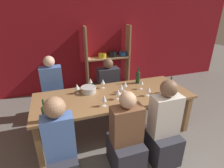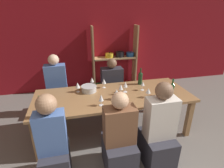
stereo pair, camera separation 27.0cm
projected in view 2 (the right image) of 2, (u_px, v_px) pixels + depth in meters
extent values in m
cube|color=maroon|center=(90.00, 38.00, 4.43)|extent=(8.80, 0.06, 2.70)
cube|color=tan|center=(93.00, 60.00, 4.46)|extent=(0.04, 0.30, 1.66)
cube|color=tan|center=(135.00, 57.00, 4.70)|extent=(0.04, 0.30, 1.66)
cube|color=tan|center=(114.00, 87.00, 4.90)|extent=(1.13, 0.30, 0.04)
cylinder|color=#338447|center=(99.00, 86.00, 4.79)|extent=(0.24, 0.24, 0.10)
sphere|color=black|center=(99.00, 84.00, 4.76)|extent=(0.02, 0.02, 0.02)
cylinder|color=#338447|center=(110.00, 84.00, 4.84)|extent=(0.25, 0.25, 0.12)
sphere|color=black|center=(109.00, 82.00, 4.81)|extent=(0.02, 0.02, 0.02)
cylinder|color=#E0561E|center=(119.00, 83.00, 4.90)|extent=(0.18, 0.18, 0.14)
sphere|color=black|center=(119.00, 80.00, 4.86)|extent=(0.02, 0.02, 0.02)
cylinder|color=red|center=(129.00, 83.00, 4.96)|extent=(0.20, 0.20, 0.10)
sphere|color=black|center=(129.00, 81.00, 4.94)|extent=(0.02, 0.02, 0.02)
cube|color=tan|center=(115.00, 58.00, 4.57)|extent=(1.13, 0.30, 0.04)
cylinder|color=gold|center=(109.00, 55.00, 4.52)|extent=(0.21, 0.21, 0.11)
sphere|color=black|center=(109.00, 53.00, 4.49)|extent=(0.02, 0.02, 0.02)
cylinder|color=black|center=(120.00, 54.00, 4.57)|extent=(0.22, 0.22, 0.14)
sphere|color=black|center=(120.00, 51.00, 4.54)|extent=(0.02, 0.02, 0.02)
cylinder|color=#235BAD|center=(130.00, 54.00, 4.63)|extent=(0.20, 0.20, 0.11)
sphere|color=black|center=(130.00, 52.00, 4.61)|extent=(0.02, 0.02, 0.02)
cube|color=olive|center=(113.00, 96.00, 2.89)|extent=(2.56, 0.98, 0.04)
cube|color=olive|center=(36.00, 141.00, 2.42)|extent=(0.08, 0.08, 0.68)
cube|color=olive|center=(189.00, 118.00, 2.92)|extent=(0.08, 0.08, 0.68)
cube|color=olive|center=(43.00, 110.00, 3.15)|extent=(0.08, 0.08, 0.68)
cube|color=olive|center=(164.00, 96.00, 3.65)|extent=(0.08, 0.08, 0.68)
cylinder|color=#B7BABC|center=(89.00, 89.00, 2.98)|extent=(0.25, 0.25, 0.10)
torus|color=#B7BABC|center=(89.00, 86.00, 2.97)|extent=(0.26, 0.26, 0.01)
cylinder|color=#19381E|center=(140.00, 79.00, 3.25)|extent=(0.08, 0.08, 0.21)
cone|color=#19381E|center=(141.00, 73.00, 3.20)|extent=(0.08, 0.08, 0.04)
cylinder|color=#19381E|center=(141.00, 70.00, 3.18)|extent=(0.03, 0.03, 0.07)
cylinder|color=#1E4C23|center=(41.00, 111.00, 2.24)|extent=(0.08, 0.08, 0.20)
cone|color=#1E4C23|center=(40.00, 103.00, 2.19)|extent=(0.08, 0.08, 0.04)
cylinder|color=#1E4C23|center=(39.00, 99.00, 2.17)|extent=(0.03, 0.03, 0.08)
cylinder|color=#1E4C23|center=(172.00, 90.00, 2.84)|extent=(0.07, 0.07, 0.19)
cone|color=#1E4C23|center=(173.00, 84.00, 2.80)|extent=(0.07, 0.07, 0.03)
cylinder|color=#1E4C23|center=(173.00, 81.00, 2.78)|extent=(0.03, 0.03, 0.07)
cylinder|color=white|center=(125.00, 92.00, 2.98)|extent=(0.07, 0.07, 0.00)
cylinder|color=white|center=(125.00, 89.00, 2.96)|extent=(0.01, 0.01, 0.09)
cone|color=white|center=(125.00, 84.00, 2.92)|extent=(0.07, 0.07, 0.09)
cylinder|color=maroon|center=(125.00, 86.00, 2.93)|extent=(0.04, 0.04, 0.04)
cylinder|color=white|center=(92.00, 86.00, 3.20)|extent=(0.06, 0.06, 0.00)
cylinder|color=white|center=(92.00, 84.00, 3.18)|extent=(0.01, 0.01, 0.08)
cone|color=white|center=(92.00, 80.00, 3.15)|extent=(0.07, 0.07, 0.08)
cylinder|color=beige|center=(92.00, 81.00, 3.16)|extent=(0.04, 0.04, 0.03)
cylinder|color=white|center=(104.00, 87.00, 3.14)|extent=(0.06, 0.06, 0.00)
cylinder|color=white|center=(104.00, 85.00, 3.13)|extent=(0.01, 0.01, 0.08)
cone|color=white|center=(104.00, 81.00, 3.09)|extent=(0.07, 0.07, 0.09)
cylinder|color=maroon|center=(104.00, 82.00, 3.10)|extent=(0.04, 0.04, 0.03)
cylinder|color=white|center=(142.00, 90.00, 3.05)|extent=(0.06, 0.06, 0.00)
cylinder|color=white|center=(142.00, 88.00, 3.03)|extent=(0.01, 0.01, 0.08)
cone|color=white|center=(143.00, 84.00, 3.00)|extent=(0.07, 0.07, 0.07)
cylinder|color=maroon|center=(143.00, 84.00, 3.00)|extent=(0.04, 0.04, 0.03)
cylinder|color=white|center=(101.00, 105.00, 2.56)|extent=(0.07, 0.07, 0.00)
cylinder|color=white|center=(101.00, 103.00, 2.55)|extent=(0.01, 0.01, 0.08)
cone|color=white|center=(101.00, 98.00, 2.51)|extent=(0.07, 0.07, 0.10)
cylinder|color=beige|center=(101.00, 99.00, 2.52)|extent=(0.04, 0.04, 0.04)
cylinder|color=white|center=(78.00, 92.00, 2.98)|extent=(0.06, 0.06, 0.00)
cylinder|color=white|center=(78.00, 90.00, 2.97)|extent=(0.01, 0.01, 0.07)
cone|color=white|center=(78.00, 85.00, 2.93)|extent=(0.08, 0.08, 0.09)
cylinder|color=maroon|center=(78.00, 86.00, 2.94)|extent=(0.04, 0.04, 0.04)
cylinder|color=white|center=(116.00, 99.00, 2.74)|extent=(0.06, 0.06, 0.00)
cylinder|color=white|center=(116.00, 97.00, 2.72)|extent=(0.01, 0.01, 0.08)
cone|color=white|center=(116.00, 92.00, 2.69)|extent=(0.08, 0.08, 0.08)
cylinder|color=beige|center=(116.00, 93.00, 2.70)|extent=(0.04, 0.04, 0.03)
cylinder|color=white|center=(121.00, 94.00, 2.90)|extent=(0.07, 0.07, 0.00)
cylinder|color=white|center=(121.00, 92.00, 2.88)|extent=(0.01, 0.01, 0.08)
cone|color=white|center=(121.00, 87.00, 2.84)|extent=(0.07, 0.07, 0.09)
cylinder|color=beige|center=(121.00, 88.00, 2.85)|extent=(0.04, 0.04, 0.04)
cylinder|color=white|center=(148.00, 97.00, 2.80)|extent=(0.07, 0.07, 0.00)
cylinder|color=white|center=(148.00, 95.00, 2.78)|extent=(0.01, 0.01, 0.07)
cone|color=white|center=(148.00, 91.00, 2.75)|extent=(0.08, 0.08, 0.08)
cylinder|color=beige|center=(148.00, 92.00, 2.76)|extent=(0.04, 0.04, 0.03)
cube|color=#2D2D38|center=(119.00, 154.00, 2.35)|extent=(0.39, 0.49, 0.45)
cube|color=brown|center=(120.00, 126.00, 2.16)|extent=(0.39, 0.22, 0.50)
sphere|color=tan|center=(120.00, 100.00, 2.02)|extent=(0.21, 0.21, 0.21)
cube|color=#2D2D38|center=(112.00, 98.00, 3.86)|extent=(0.44, 0.56, 0.43)
cube|color=#2D2D38|center=(112.00, 79.00, 3.68)|extent=(0.44, 0.24, 0.47)
sphere|color=brown|center=(112.00, 63.00, 3.55)|extent=(0.20, 0.20, 0.20)
cube|color=#2D2D38|center=(56.00, 164.00, 2.20)|extent=(0.34, 0.43, 0.45)
cube|color=#4C70B7|center=(51.00, 133.00, 2.01)|extent=(0.34, 0.19, 0.53)
sphere|color=#9E7556|center=(46.00, 104.00, 1.86)|extent=(0.23, 0.23, 0.23)
cube|color=#2D2D38|center=(59.00, 102.00, 3.63)|extent=(0.39, 0.49, 0.49)
cube|color=#4C70B7|center=(56.00, 79.00, 3.42)|extent=(0.39, 0.22, 0.55)
sphere|color=beige|center=(53.00, 60.00, 3.27)|extent=(0.20, 0.20, 0.20)
cube|color=#2D2D38|center=(157.00, 149.00, 2.45)|extent=(0.39, 0.49, 0.45)
cube|color=silver|center=(161.00, 118.00, 2.25)|extent=(0.39, 0.22, 0.57)
sphere|color=brown|center=(164.00, 91.00, 2.09)|extent=(0.22, 0.22, 0.22)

